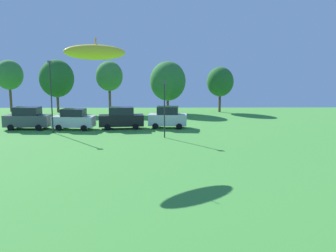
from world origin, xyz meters
name	(u,v)px	position (x,y,z in m)	size (l,w,h in m)	color
kite_flying_7	(96,52)	(-3.44, 26.28, 7.47)	(4.36, 3.88, 1.52)	yellow
parked_car_leftmost	(28,118)	(-13.21, 38.69, 1.17)	(4.74, 2.18, 2.37)	#4C5156
parked_car_second_from_left	(74,119)	(-8.25, 38.37, 1.10)	(4.45, 2.23, 2.21)	silver
parked_car_third_from_left	(121,118)	(-3.28, 38.84, 1.15)	(4.87, 2.34, 2.33)	black
parked_car_rightmost_in_row	(168,117)	(1.68, 39.31, 1.15)	(4.22, 2.27, 2.34)	silver
light_post_0	(164,106)	(1.31, 33.77, 3.01)	(0.36, 0.20, 5.24)	#2D2D33
light_post_1	(51,93)	(-9.90, 36.51, 3.98)	(0.36, 0.20, 7.14)	#2D2D33
treeline_tree_0	(9,75)	(-21.74, 54.82, 5.46)	(4.01, 4.01, 7.70)	brown
treeline_tree_1	(57,79)	(-14.39, 53.75, 4.97)	(4.98, 4.98, 7.73)	brown
treeline_tree_2	(109,76)	(-6.68, 53.58, 5.30)	(3.92, 3.92, 7.48)	brown
treeline_tree_3	(168,81)	(1.86, 52.88, 4.62)	(5.16, 5.16, 7.46)	brown
treeline_tree_4	(220,82)	(9.63, 53.98, 4.48)	(3.96, 3.96, 6.68)	brown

